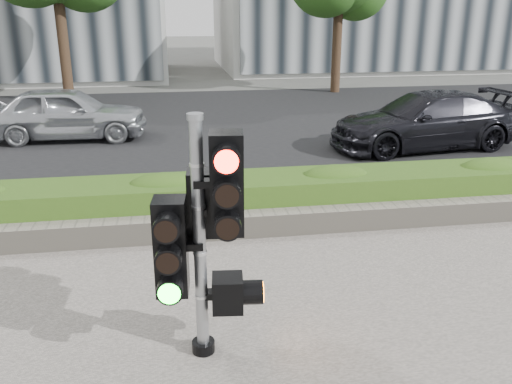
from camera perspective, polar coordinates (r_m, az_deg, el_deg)
ground at (r=6.38m, az=1.86°, el=-11.46°), size 120.00×120.00×0.00m
road at (r=15.77m, az=-5.16°, el=7.08°), size 60.00×13.00×0.02m
curb at (r=9.18m, az=-1.90°, el=-1.27°), size 60.00×0.25×0.12m
stone_wall at (r=7.97m, az=-0.74°, el=-3.38°), size 12.00×0.32×0.34m
hedge at (r=8.51m, az=-1.40°, el=-0.68°), size 12.00×1.00×0.68m
traffic_signal at (r=4.95m, az=-5.62°, el=-3.70°), size 0.83×0.63×2.35m
car_silver at (r=14.58m, az=-19.32°, el=7.84°), size 3.97×1.70×1.34m
car_dark at (r=13.51m, az=17.34°, el=7.20°), size 4.71×2.31×1.32m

